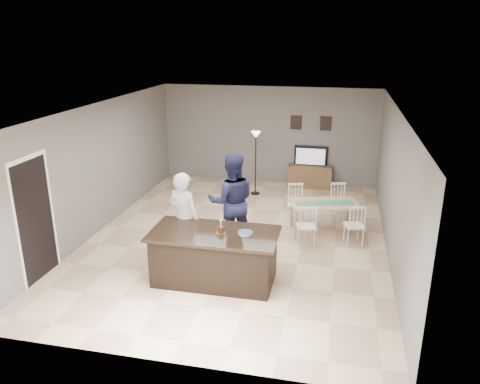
% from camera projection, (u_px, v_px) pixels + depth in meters
% --- Properties ---
extents(floor, '(8.00, 8.00, 0.00)m').
position_uv_depth(floor, '(238.00, 238.00, 9.77)').
color(floor, '#D6B689').
rests_on(floor, ground).
extents(room_shell, '(8.00, 8.00, 8.00)m').
position_uv_depth(room_shell, '(237.00, 160.00, 9.23)').
color(room_shell, slate).
rests_on(room_shell, floor).
extents(kitchen_island, '(2.15, 1.10, 0.90)m').
position_uv_depth(kitchen_island, '(215.00, 256.00, 7.96)').
color(kitchen_island, black).
rests_on(kitchen_island, floor).
extents(tv_console, '(1.20, 0.40, 0.60)m').
position_uv_depth(tv_console, '(310.00, 176.00, 12.92)').
color(tv_console, brown).
rests_on(tv_console, floor).
extents(television, '(0.91, 0.12, 0.53)m').
position_uv_depth(television, '(311.00, 156.00, 12.80)').
color(television, black).
rests_on(television, tv_console).
extents(tv_screen_glow, '(0.78, 0.00, 0.78)m').
position_uv_depth(tv_screen_glow, '(310.00, 157.00, 12.72)').
color(tv_screen_glow, '#CC6616').
rests_on(tv_screen_glow, tv_console).
extents(picture_frames, '(1.10, 0.02, 0.38)m').
position_uv_depth(picture_frames, '(311.00, 123.00, 12.65)').
color(picture_frames, black).
rests_on(picture_frames, room_shell).
extents(doorway, '(0.00, 2.10, 2.65)m').
position_uv_depth(doorway, '(34.00, 209.00, 7.84)').
color(doorway, black).
rests_on(doorway, floor).
extents(woman, '(0.73, 0.60, 1.74)m').
position_uv_depth(woman, '(184.00, 218.00, 8.48)').
color(woman, silver).
rests_on(woman, floor).
extents(man, '(1.11, 0.97, 1.93)m').
position_uv_depth(man, '(232.00, 202.00, 9.04)').
color(man, '#1A1C39').
rests_on(man, floor).
extents(birthday_cake, '(0.15, 0.15, 0.23)m').
position_uv_depth(birthday_cake, '(221.00, 230.00, 7.78)').
color(birthday_cake, gold).
rests_on(birthday_cake, kitchen_island).
extents(plate_stack, '(0.25, 0.25, 0.04)m').
position_uv_depth(plate_stack, '(245.00, 233.00, 7.75)').
color(plate_stack, white).
rests_on(plate_stack, kitchen_island).
extents(dining_table, '(1.71, 1.88, 0.86)m').
position_uv_depth(dining_table, '(324.00, 208.00, 9.89)').
color(dining_table, tan).
rests_on(dining_table, floor).
extents(floor_lamp, '(0.25, 0.25, 1.68)m').
position_uv_depth(floor_lamp, '(256.00, 146.00, 12.03)').
color(floor_lamp, black).
rests_on(floor_lamp, floor).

